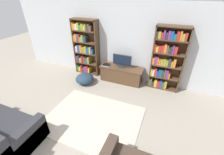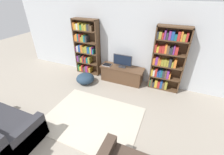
# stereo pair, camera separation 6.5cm
# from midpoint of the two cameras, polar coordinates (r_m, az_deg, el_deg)

# --- Properties ---
(wall_back) EXTENTS (8.80, 0.06, 2.60)m
(wall_back) POSITION_cam_midpoint_polar(r_m,az_deg,el_deg) (5.12, 5.61, 12.83)
(wall_back) COLOR silver
(wall_back) RESTS_ON ground_plane
(bookshelf_left) EXTENTS (0.94, 0.30, 2.01)m
(bookshelf_left) POSITION_cam_midpoint_polar(r_m,az_deg,el_deg) (5.69, -10.45, 11.09)
(bookshelf_left) COLOR #513823
(bookshelf_left) RESTS_ON ground_plane
(bookshelf_right) EXTENTS (0.94, 0.30, 2.01)m
(bookshelf_right) POSITION_cam_midpoint_polar(r_m,az_deg,el_deg) (4.87, 19.55, 6.46)
(bookshelf_right) COLOR #513823
(bookshelf_right) RESTS_ON ground_plane
(tv_stand) EXTENTS (1.49, 0.51, 0.55)m
(tv_stand) POSITION_cam_midpoint_polar(r_m,az_deg,el_deg) (5.28, 3.24, 1.34)
(tv_stand) COLOR brown
(tv_stand) RESTS_ON ground_plane
(television) EXTENTS (0.64, 0.16, 0.44)m
(television) POSITION_cam_midpoint_polar(r_m,az_deg,el_deg) (5.06, 3.45, 6.40)
(television) COLOR #2D2D33
(television) RESTS_ON tv_stand
(laptop) EXTENTS (0.29, 0.25, 0.03)m
(laptop) POSITION_cam_midpoint_polar(r_m,az_deg,el_deg) (5.27, -2.44, 4.84)
(laptop) COLOR #B7B7BC
(laptop) RESTS_ON tv_stand
(area_rug) EXTENTS (2.36, 1.77, 0.02)m
(area_rug) POSITION_cam_midpoint_polar(r_m,az_deg,el_deg) (4.00, -7.63, -15.22)
(area_rug) COLOR beige
(area_rug) RESTS_ON ground_plane
(beanbag_ottoman) EXTENTS (0.62, 0.62, 0.34)m
(beanbag_ottoman) POSITION_cam_midpoint_polar(r_m,az_deg,el_deg) (5.29, -10.66, -0.44)
(beanbag_ottoman) COLOR #23384C
(beanbag_ottoman) RESTS_ON ground_plane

